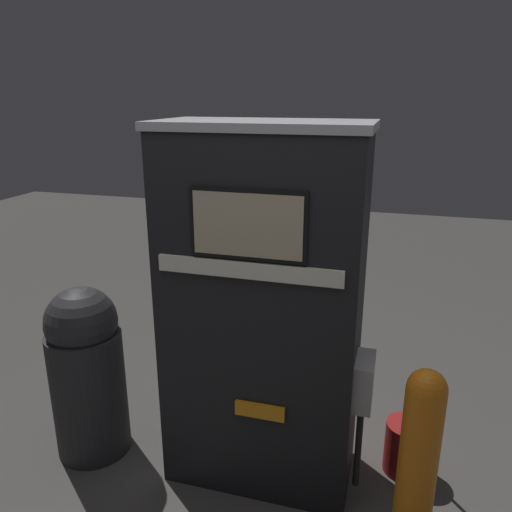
{
  "coord_description": "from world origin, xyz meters",
  "views": [
    {
      "loc": [
        0.61,
        -1.99,
        2.01
      ],
      "look_at": [
        0.0,
        0.13,
        1.29
      ],
      "focal_mm": 35.0,
      "sensor_mm": 36.0,
      "label": 1
    }
  ],
  "objects_px": {
    "gas_pump": "(263,313)",
    "squeegee_bucket": "(406,447)",
    "trash_bin": "(87,370)",
    "safety_bollard": "(416,475)"
  },
  "relations": [
    {
      "from": "squeegee_bucket",
      "to": "trash_bin",
      "type": "bearing_deg",
      "value": -170.1
    },
    {
      "from": "safety_bollard",
      "to": "squeegee_bucket",
      "type": "bearing_deg",
      "value": 90.76
    },
    {
      "from": "safety_bollard",
      "to": "gas_pump",
      "type": "bearing_deg",
      "value": 148.57
    },
    {
      "from": "safety_bollard",
      "to": "squeegee_bucket",
      "type": "relative_size",
      "value": 1.51
    },
    {
      "from": "gas_pump",
      "to": "squeegee_bucket",
      "type": "distance_m",
      "value": 1.12
    },
    {
      "from": "gas_pump",
      "to": "squeegee_bucket",
      "type": "height_order",
      "value": "gas_pump"
    },
    {
      "from": "gas_pump",
      "to": "safety_bollard",
      "type": "bearing_deg",
      "value": -31.43
    },
    {
      "from": "trash_bin",
      "to": "safety_bollard",
      "type": "bearing_deg",
      "value": -11.39
    },
    {
      "from": "squeegee_bucket",
      "to": "gas_pump",
      "type": "bearing_deg",
      "value": -165.87
    },
    {
      "from": "gas_pump",
      "to": "safety_bollard",
      "type": "xyz_separation_m",
      "value": [
        0.78,
        -0.47,
        -0.41
      ]
    }
  ]
}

